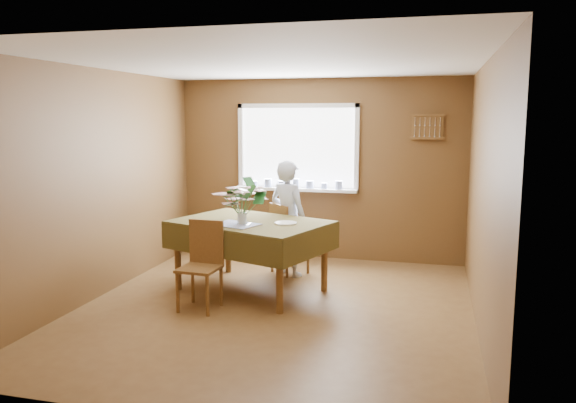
% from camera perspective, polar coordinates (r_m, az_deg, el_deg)
% --- Properties ---
extents(floor, '(4.50, 4.50, 0.00)m').
position_cam_1_polar(floor, '(5.95, -1.36, -10.84)').
color(floor, brown).
rests_on(floor, ground).
extents(ceiling, '(4.50, 4.50, 0.00)m').
position_cam_1_polar(ceiling, '(5.63, -1.45, 13.91)').
color(ceiling, white).
rests_on(ceiling, wall_back).
extents(wall_back, '(4.00, 0.00, 4.00)m').
position_cam_1_polar(wall_back, '(7.83, 3.14, 3.25)').
color(wall_back, brown).
rests_on(wall_back, floor).
extents(wall_front, '(4.00, 0.00, 4.00)m').
position_cam_1_polar(wall_front, '(3.57, -11.41, -3.33)').
color(wall_front, brown).
rests_on(wall_front, floor).
extents(wall_left, '(0.00, 4.50, 4.50)m').
position_cam_1_polar(wall_left, '(6.49, -18.64, 1.71)').
color(wall_left, brown).
rests_on(wall_left, floor).
extents(wall_right, '(0.00, 4.50, 4.50)m').
position_cam_1_polar(wall_right, '(5.46, 19.23, 0.45)').
color(wall_right, brown).
rests_on(wall_right, floor).
extents(window_assembly, '(1.72, 0.20, 1.22)m').
position_cam_1_polar(window_assembly, '(7.83, 0.93, 3.95)').
color(window_assembly, white).
rests_on(window_assembly, wall_back).
extents(spoon_rack, '(0.44, 0.05, 0.33)m').
position_cam_1_polar(spoon_rack, '(7.61, 13.99, 7.38)').
color(spoon_rack, brown).
rests_on(spoon_rack, wall_back).
extents(dining_table, '(1.95, 1.63, 0.82)m').
position_cam_1_polar(dining_table, '(6.38, -3.85, -2.87)').
color(dining_table, brown).
rests_on(dining_table, floor).
extents(chair_far, '(0.54, 0.54, 0.90)m').
position_cam_1_polar(chair_far, '(7.09, -0.31, -3.48)').
color(chair_far, brown).
rests_on(chair_far, floor).
extents(chair_near, '(0.41, 0.41, 0.91)m').
position_cam_1_polar(chair_near, '(5.93, -8.67, -5.94)').
color(chair_near, brown).
rests_on(chair_near, floor).
extents(seated_woman, '(0.63, 0.54, 1.45)m').
position_cam_1_polar(seated_woman, '(6.99, 0.02, -1.71)').
color(seated_woman, white).
rests_on(seated_woman, floor).
extents(flower_bouquet, '(0.51, 0.51, 0.44)m').
position_cam_1_polar(flower_bouquet, '(6.13, -4.72, 0.32)').
color(flower_bouquet, white).
rests_on(flower_bouquet, dining_table).
extents(side_plate, '(0.27, 0.27, 0.01)m').
position_cam_1_polar(side_plate, '(6.19, -0.23, -2.20)').
color(side_plate, white).
rests_on(side_plate, dining_table).
extents(table_knife, '(0.02, 0.20, 0.00)m').
position_cam_1_polar(table_knife, '(6.12, -4.09, -2.33)').
color(table_knife, silver).
rests_on(table_knife, dining_table).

